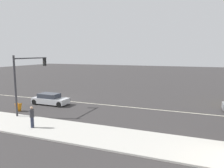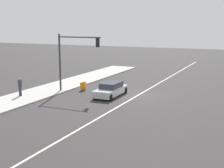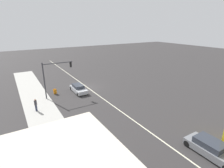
# 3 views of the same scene
# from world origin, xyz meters

# --- Properties ---
(ground_plane) EXTENTS (160.00, 160.00, 0.00)m
(ground_plane) POSITION_xyz_m (0.00, 18.00, 0.00)
(ground_plane) COLOR #333030
(lane_marking_center) EXTENTS (0.16, 60.00, 0.01)m
(lane_marking_center) POSITION_xyz_m (0.00, 0.00, 0.00)
(lane_marking_center) COLOR beige
(lane_marking_center) RESTS_ON ground
(traffic_signal_main) EXTENTS (4.59, 0.34, 5.60)m
(traffic_signal_main) POSITION_xyz_m (6.12, 1.59, 3.90)
(traffic_signal_main) COLOR #333338
(traffic_signal_main) RESTS_ON sidewalk_right
(pedestrian) EXTENTS (0.34, 0.34, 1.70)m
(pedestrian) POSITION_xyz_m (9.55, 5.17, 1.01)
(pedestrian) COLOR #282D42
(pedestrian) RESTS_ON sidewalk_right
(warning_aframe_sign) EXTENTS (0.45, 0.53, 0.84)m
(warning_aframe_sign) POSITION_xyz_m (5.85, 0.08, 0.43)
(warning_aframe_sign) COLOR orange
(warning_aframe_sign) RESTS_ON ground
(suv_grey) EXTENTS (1.92, 4.34, 1.33)m
(suv_grey) POSITION_xyz_m (-2.20, 21.66, 0.63)
(suv_grey) COLOR slate
(suv_grey) RESTS_ON ground
(sedan_silver) EXTENTS (1.74, 4.23, 1.29)m
(sedan_silver) POSITION_xyz_m (2.20, 1.25, 0.62)
(sedan_silver) COLOR #B7BABF
(sedan_silver) RESTS_ON ground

